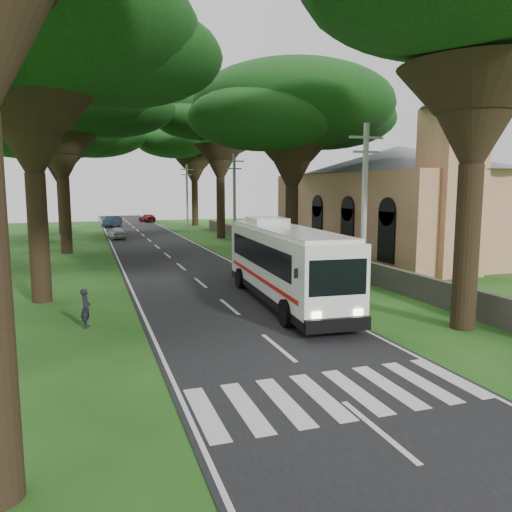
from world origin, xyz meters
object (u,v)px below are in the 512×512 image
Objects in this scene: pole_near at (364,214)px; coach_bus at (284,262)px; church at (398,192)px; distant_car_a at (117,233)px; distant_car_c at (147,218)px; pedestrian at (86,308)px; pole_mid at (234,202)px; pole_far at (187,197)px; distant_car_b at (112,221)px.

coach_bus is at bearing 141.87° from pole_near.
church is 28.46m from distant_car_a.
distant_car_c is (6.00, 25.26, -0.05)m from distant_car_a.
coach_bus is (-15.16, -13.35, -3.03)m from church.
pole_near is 12.05m from pedestrian.
distant_car_a is (-8.50, 34.44, -3.52)m from pole_near.
church is at bearing 51.50° from pole_near.
distant_car_a is 33.90m from pedestrian.
pole_near is 1.00× the size of pole_mid.
pole_mid is at bearing -22.87° from pedestrian.
pole_mid is 20.00m from pole_far.
pole_mid reaches higher than distant_car_a.
pole_far is (0.00, 20.00, 0.00)m from pole_mid.
pole_near is at bearing -90.00° from pole_mid.
coach_bus is (-2.80, -17.81, -2.30)m from pole_mid.
church reaches higher than coach_bus.
distant_car_b is 1.10× the size of distant_car_c.
distant_car_c is at bearing 93.51° from coach_bus.
church is at bearing -41.57° from distant_car_b.
pole_far is (0.00, 40.00, 0.00)m from pole_near.
distant_car_a is 0.83× the size of distant_car_b.
distant_car_b is at bearing 43.08° from distant_car_c.
coach_bus is 7.92× the size of pedestrian.
church is 5.41× the size of distant_car_b.
pole_far is 41.12m from pedestrian.
coach_bus is 32.76m from distant_car_a.
pole_far is (-12.36, 24.45, -0.73)m from church.
distant_car_b reaches higher than distant_car_a.
coach_bus reaches higher than pedestrian.
distant_car_b is (-8.15, 31.04, -3.42)m from pole_mid.
pole_far is 37.98m from coach_bus.
pole_mid is 17.12m from distant_car_a.
pole_near is at bearing -62.53° from distant_car_b.
distant_car_a is at bearing 103.84° from coach_bus.
coach_bus is at bearing -94.23° from pole_far.
coach_bus reaches higher than distant_car_a.
pole_near is 1.80× the size of distant_car_b.
church reaches higher than pole_mid.
distant_car_b is 2.94× the size of pedestrian.
distant_car_a is (-5.70, 32.24, -1.22)m from coach_bus.
pole_mid reaches higher than coach_bus.
distant_car_c is at bearing 92.40° from pole_near.
church is 27.41m from pole_far.
distant_car_a is at bearing -146.79° from pole_far.
pole_near is at bearing 96.13° from distant_car_a.
pole_mid is 1.00× the size of pole_far.
pole_near reaches higher than coach_bus.
coach_bus is 57.52m from distant_car_c.
pole_near is (-12.36, -15.55, -0.73)m from church.
pole_far is at bearing -154.52° from distant_car_a.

